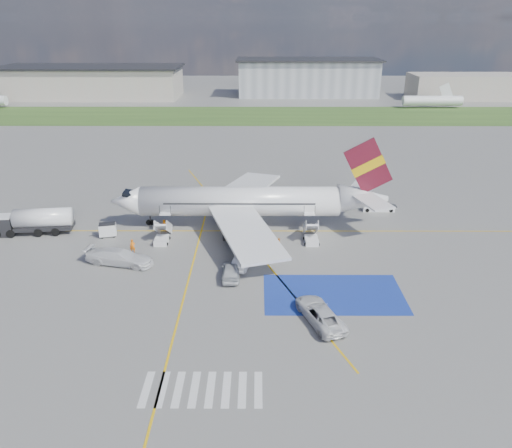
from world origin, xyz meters
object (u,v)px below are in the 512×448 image
at_px(car_silver_a, 231,271).
at_px(van_white_b, 119,255).
at_px(airliner, 251,201).
at_px(belt_loader, 378,208).
at_px(van_white_a, 320,311).
at_px(fuel_tanker, 34,223).
at_px(gpu_cart, 108,230).
at_px(car_silver_b, 243,260).

xyz_separation_m(car_silver_a, van_white_b, (-12.73, 3.15, 0.35)).
bearing_deg(van_white_b, airliner, -38.43).
relative_size(belt_loader, van_white_a, 0.90).
bearing_deg(fuel_tanker, airliner, -0.49).
height_order(fuel_tanker, gpu_cart, fuel_tanker).
xyz_separation_m(airliner, belt_loader, (18.30, 5.56, -3.03)).
relative_size(airliner, car_silver_b, 8.12).
bearing_deg(airliner, belt_loader, 16.91).
height_order(airliner, gpu_cart, airliner).
bearing_deg(gpu_cart, van_white_b, -79.13).
height_order(car_silver_a, car_silver_b, car_silver_a).
bearing_deg(car_silver_a, van_white_a, 134.76).
bearing_deg(belt_loader, van_white_a, -111.44).
bearing_deg(belt_loader, airliner, -162.01).
height_order(fuel_tanker, car_silver_b, fuel_tanker).
relative_size(airliner, van_white_b, 6.22).
distance_m(fuel_tanker, car_silver_a, 28.40).
distance_m(car_silver_b, van_white_a, 13.02).
xyz_separation_m(fuel_tanker, gpu_cart, (9.64, -0.95, -0.60)).
relative_size(car_silver_a, van_white_b, 0.80).
bearing_deg(car_silver_a, airliner, -99.12).
bearing_deg(fuel_tanker, van_white_a, -36.40).
relative_size(gpu_cart, belt_loader, 0.48).
bearing_deg(van_white_a, belt_loader, -131.83).
bearing_deg(belt_loader, car_silver_a, -134.17).
bearing_deg(car_silver_a, car_silver_b, -117.30).
distance_m(airliner, fuel_tanker, 28.03).
height_order(airliner, fuel_tanker, airliner).
bearing_deg(car_silver_b, airliner, -77.74).
height_order(belt_loader, van_white_b, van_white_b).
bearing_deg(fuel_tanker, belt_loader, 4.08).
height_order(gpu_cart, car_silver_a, gpu_cart).
xyz_separation_m(airliner, fuel_tanker, (-27.83, -2.75, -2.00)).
relative_size(airliner, gpu_cart, 15.67).
bearing_deg(van_white_a, car_silver_a, -63.27).
bearing_deg(van_white_b, belt_loader, -48.99).
height_order(belt_loader, car_silver_b, car_silver_b).
distance_m(belt_loader, car_silver_b, 25.95).
relative_size(belt_loader, car_silver_a, 1.03).
xyz_separation_m(belt_loader, car_silver_a, (-20.31, -20.13, 0.45)).
height_order(gpu_cart, van_white_b, van_white_b).
xyz_separation_m(fuel_tanker, car_silver_a, (25.82, -11.81, -0.58)).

